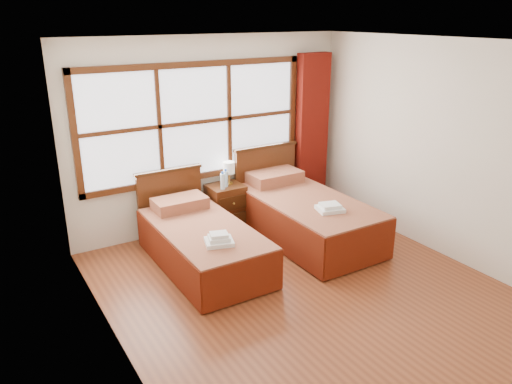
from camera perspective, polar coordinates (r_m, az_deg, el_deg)
floor at (r=5.53m, az=5.97°, el=-11.37°), size 4.50×4.50×0.00m
ceiling at (r=4.74m, az=7.12°, el=16.61°), size 4.50×4.50×0.00m
wall_back at (r=6.83m, az=-5.11°, el=6.59°), size 4.00×0.00×4.00m
wall_left at (r=4.14m, az=-16.08°, el=-3.03°), size 0.00×4.50×4.50m
wall_right at (r=6.37m, az=20.98°, el=4.37°), size 0.00×4.50×4.50m
window at (r=6.65m, az=-6.96°, el=7.93°), size 3.16×0.06×1.56m
curtain at (r=7.57m, az=6.38°, el=6.85°), size 0.50×0.16×2.30m
bed_left at (r=5.98m, az=-6.25°, el=-5.68°), size 0.98×2.00×0.95m
bed_right at (r=6.67m, az=5.42°, el=-2.55°), size 1.09×2.12×1.06m
nightstand at (r=6.94m, az=-3.45°, el=-1.70°), size 0.47×0.46×0.63m
towels_left at (r=5.40m, az=-4.24°, el=-5.44°), size 0.36×0.34×0.12m
towels_right at (r=6.16m, az=8.46°, el=-1.79°), size 0.36×0.34×0.09m
lamp at (r=6.83m, az=-3.12°, el=2.72°), size 0.16×0.16×0.31m
bottle_near at (r=6.66m, az=-3.83°, el=1.24°), size 0.06×0.06×0.24m
bottle_far at (r=6.75m, az=-3.49°, el=1.53°), size 0.07×0.07×0.25m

